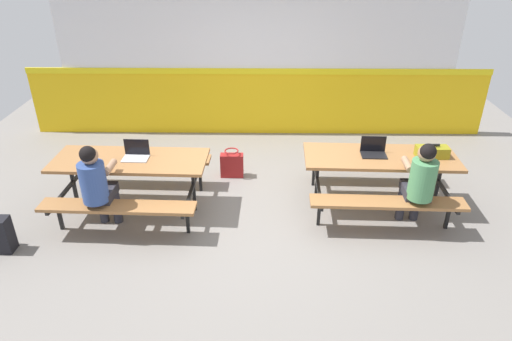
{
  "coord_description": "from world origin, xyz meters",
  "views": [
    {
      "loc": [
        0.07,
        -5.26,
        3.33
      ],
      "look_at": [
        0.0,
        -0.02,
        0.55
      ],
      "focal_mm": 32.23,
      "sensor_mm": 36.0,
      "label": 1
    }
  ],
  "objects": [
    {
      "name": "ground_plane",
      "position": [
        0.0,
        0.0,
        -0.01
      ],
      "size": [
        10.0,
        10.0,
        0.02
      ],
      "primitive_type": "cube",
      "color": "gray"
    },
    {
      "name": "accent_backdrop",
      "position": [
        0.0,
        2.54,
        1.25
      ],
      "size": [
        8.0,
        0.14,
        2.6
      ],
      "color": "yellow",
      "rests_on": "ground"
    },
    {
      "name": "picnic_table_left",
      "position": [
        -1.6,
        -0.09,
        0.58
      ],
      "size": [
        1.97,
        1.61,
        0.74
      ],
      "color": "#9E6B3D",
      "rests_on": "ground"
    },
    {
      "name": "picnic_table_right",
      "position": [
        1.6,
        0.04,
        0.58
      ],
      "size": [
        1.97,
        1.61,
        0.74
      ],
      "color": "#9E6B3D",
      "rests_on": "ground"
    },
    {
      "name": "student_nearer",
      "position": [
        -1.85,
        -0.64,
        0.71
      ],
      "size": [
        0.37,
        0.53,
        1.21
      ],
      "color": "#2D2D38",
      "rests_on": "ground"
    },
    {
      "name": "student_further",
      "position": [
        1.93,
        -0.53,
        0.71
      ],
      "size": [
        0.37,
        0.53,
        1.21
      ],
      "color": "#2D2D38",
      "rests_on": "ground"
    },
    {
      "name": "laptop_silver",
      "position": [
        -1.52,
        -0.06,
        0.79
      ],
      "size": [
        0.33,
        0.23,
        0.22
      ],
      "color": "silver",
      "rests_on": "picnic_table_left"
    },
    {
      "name": "laptop_dark",
      "position": [
        1.51,
        0.08,
        0.79
      ],
      "size": [
        0.33,
        0.23,
        0.22
      ],
      "color": "black",
      "rests_on": "picnic_table_right"
    },
    {
      "name": "toolbox_grey",
      "position": [
        2.23,
        0.02,
        0.81
      ],
      "size": [
        0.4,
        0.18,
        0.18
      ],
      "color": "olive",
      "rests_on": "picnic_table_right"
    },
    {
      "name": "tote_bag_bright",
      "position": [
        -0.37,
        0.83,
        0.19
      ],
      "size": [
        0.34,
        0.21,
        0.43
      ],
      "color": "maroon",
      "rests_on": "ground"
    }
  ]
}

